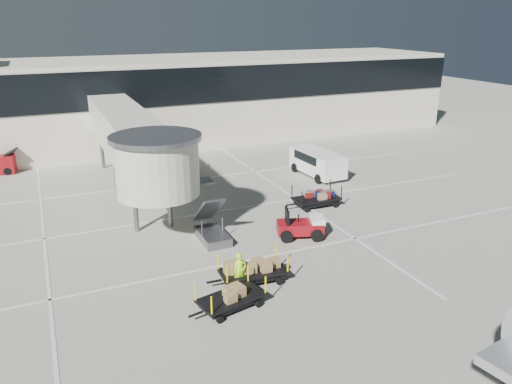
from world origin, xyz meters
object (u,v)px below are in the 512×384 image
Objects in this scene: baggage_tug at (301,227)px; suitcase_cart at (316,199)px; box_cart_far at (232,298)px; minivan at (316,161)px; ground_worker at (240,271)px; box_cart_near at (252,271)px.

baggage_tug is 4.99m from suitcase_cart.
minivan is (12.92, 15.06, 0.66)m from box_cart_far.
ground_worker is (-5.27, -3.86, 0.26)m from baggage_tug.
suitcase_cart is (3.19, 3.84, -0.08)m from baggage_tug.
suitcase_cart is 1.05× the size of box_cart_far.
box_cart_far is at bearing -132.04° from box_cart_near.
baggage_tug is 0.75× the size of box_cart_near.
baggage_tug is at bearing 32.29° from ground_worker.
box_cart_near is 0.73× the size of minivan.
suitcase_cart is 2.14× the size of ground_worker.
box_cart_near is at bearing 32.12° from box_cart_far.
box_cart_near is 2.17× the size of ground_worker.
box_cart_near is 1.07× the size of box_cart_far.
suitcase_cart is at bearing 30.97° from box_cart_far.
box_cart_near is at bearing 17.24° from ground_worker.
box_cart_near is 2.38m from box_cart_far.
baggage_tug is at bearing -129.08° from suitcase_cart.
ground_worker is 0.34× the size of minivan.
box_cart_far is at bearing -135.34° from suitcase_cart.
minivan reaches higher than box_cart_far.
ground_worker reaches higher than baggage_tug.
suitcase_cart is at bearing 38.38° from ground_worker.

